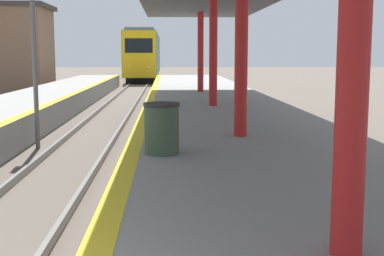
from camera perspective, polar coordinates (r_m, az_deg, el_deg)
The scene contains 3 objects.
train at distance 54.95m, azimuth -5.08°, elevation 7.74°, with size 2.81×22.54×4.68m.
signal_mid at distance 14.71m, azimuth -16.63°, elevation 11.18°, with size 0.36×0.31×4.94m.
trash_bin at distance 8.80m, azimuth -3.24°, elevation -0.03°, with size 0.60×0.60×0.85m.
Camera 1 is at (2.26, -2.46, 2.50)m, focal length 50.00 mm.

